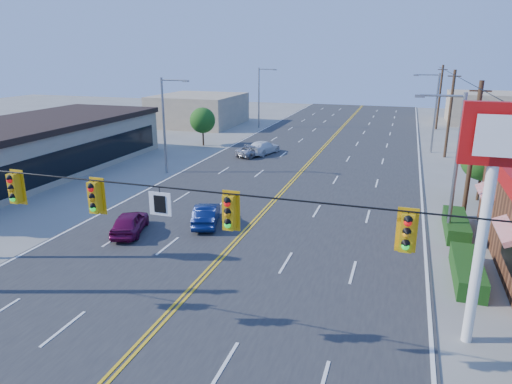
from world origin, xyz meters
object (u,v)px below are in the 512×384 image
(car_blue, at_px, (206,215))
(car_white, at_px, (263,148))
(signal_span, at_px, (125,216))
(car_silver, at_px, (253,151))
(kfc_pylon, at_px, (491,179))
(car_magenta, at_px, (130,223))

(car_blue, xyz_separation_m, car_white, (-2.70, 20.05, 0.03))
(signal_span, relative_size, car_silver, 6.25)
(car_silver, bearing_deg, car_blue, 123.87)
(kfc_pylon, bearing_deg, car_white, 120.50)
(signal_span, height_order, car_blue, signal_span)
(car_white, bearing_deg, car_blue, 112.68)
(car_silver, bearing_deg, kfc_pylon, 146.51)
(kfc_pylon, distance_m, car_magenta, 18.69)
(car_magenta, xyz_separation_m, car_white, (0.88, 22.67, 0.02))
(kfc_pylon, bearing_deg, car_magenta, 163.78)
(car_magenta, relative_size, car_blue, 0.99)
(car_blue, relative_size, car_white, 0.84)
(signal_span, height_order, car_white, signal_span)
(car_blue, relative_size, car_silver, 0.97)
(car_white, distance_m, car_silver, 1.48)
(signal_span, xyz_separation_m, car_magenta, (-6.06, 9.00, -4.25))
(kfc_pylon, bearing_deg, car_blue, 150.73)
(car_white, bearing_deg, car_silver, 79.50)
(signal_span, xyz_separation_m, car_white, (-5.18, 31.67, -4.23))
(signal_span, distance_m, car_white, 32.37)
(car_white, relative_size, car_silver, 1.16)
(car_magenta, bearing_deg, kfc_pylon, 146.23)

